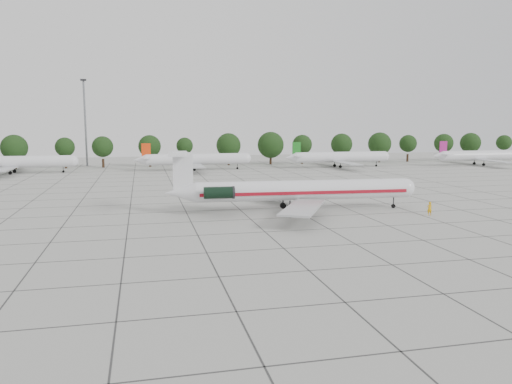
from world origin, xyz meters
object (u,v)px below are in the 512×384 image
bg_airliner_d (340,157)px  bg_airliner_c (196,159)px  bg_airliner_e (482,156)px  main_airliner (290,190)px  bg_airliner_b (15,162)px  ground_crew (430,209)px  floodlight_mast (85,118)px

bg_airliner_d → bg_airliner_c: bearing=178.9°
bg_airliner_e → main_airliner: bearing=-141.8°
main_airliner → bg_airliner_e: bearing=41.8°
bg_airliner_c → bg_airliner_d: same height
main_airliner → bg_airliner_b: bearing=131.4°
main_airliner → bg_airliner_d: size_ratio=1.33×
bg_airliner_c → bg_airliner_d: 41.51m
bg_airliner_c → bg_airliner_d: bearing=-1.1°
bg_airliner_c → bg_airliner_e: 86.06m
ground_crew → bg_airliner_c: bearing=-69.3°
ground_crew → bg_airliner_e: (61.33, 70.18, 1.95)m
main_airliner → bg_airliner_d: 74.36m
main_airliner → bg_airliner_c: 66.79m
main_airliner → bg_airliner_b: (-52.31, 67.28, -0.19)m
bg_airliner_e → floodlight_mast: (-116.36, 24.56, 11.37)m
main_airliner → ground_crew: bearing=-19.3°
ground_crew → bg_airliner_b: (-70.37, 74.90, 1.95)m
bg_airliner_b → bg_airliner_c: 45.74m
ground_crew → bg_airliner_b: 102.79m
ground_crew → bg_airliner_d: 75.22m
main_airliner → bg_airliner_c: main_airliner is taller
bg_airliner_b → bg_airliner_d: size_ratio=1.00×
main_airliner → floodlight_mast: size_ratio=1.47×
ground_crew → floodlight_mast: 110.37m
ground_crew → bg_airliner_e: bg_airliner_e is taller
bg_airliner_b → bg_airliner_d: bearing=-1.1°
bg_airliner_c → bg_airliner_e: (85.97, -3.91, 0.00)m
bg_airliner_b → floodlight_mast: floodlight_mast is taller
bg_airliner_d → bg_airliner_e: bearing=-4.0°
bg_airliner_d → bg_airliner_e: (44.47, -3.10, 0.00)m
ground_crew → bg_airliner_e: 93.22m
bg_airliner_d → floodlight_mast: (-71.89, 21.46, 11.37)m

